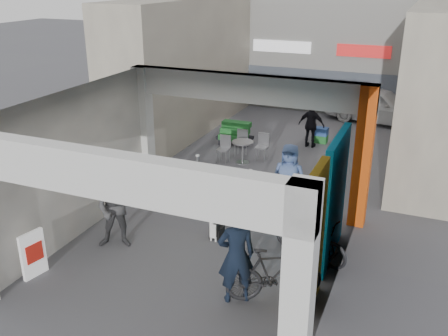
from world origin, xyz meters
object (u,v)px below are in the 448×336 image
at_px(bicycle_front, 310,238).
at_px(bicycle_rear, 274,274).
at_px(produce_stand, 235,136).
at_px(border_collie, 216,228).
at_px(cafe_set, 242,151).
at_px(man_elderly, 289,178).
at_px(man_with_dog, 236,255).
at_px(man_back_turned, 116,208).
at_px(man_crates, 311,125).
at_px(white_van, 378,105).

xyz_separation_m(bicycle_front, bicycle_rear, (-0.28, -1.72, 0.07)).
bearing_deg(produce_stand, bicycle_rear, -68.44).
relative_size(border_collie, bicycle_rear, 0.37).
distance_m(cafe_set, man_elderly, 4.01).
bearing_deg(cafe_set, man_with_dog, -70.18).
relative_size(man_with_dog, man_elderly, 1.06).
relative_size(man_elderly, bicycle_rear, 0.99).
relative_size(man_back_turned, man_crates, 1.18).
relative_size(produce_stand, man_with_dog, 0.64).
relative_size(produce_stand, bicycle_rear, 0.67).
relative_size(bicycle_front, bicycle_rear, 1.00).
distance_m(man_back_turned, white_van, 13.35).
xyz_separation_m(produce_stand, bicycle_front, (4.32, -6.53, 0.16)).
xyz_separation_m(man_crates, white_van, (1.81, 4.16, -0.09)).
bearing_deg(bicycle_rear, man_back_turned, 52.74).
xyz_separation_m(cafe_set, border_collie, (1.30, -5.21, -0.04)).
height_order(man_with_dog, man_crates, man_with_dog).
xyz_separation_m(man_back_turned, bicycle_rear, (3.87, -0.56, -0.40)).
bearing_deg(man_with_dog, produce_stand, -101.58).
bearing_deg(bicycle_rear, cafe_set, -3.85).
bearing_deg(border_collie, man_back_turned, -146.58).
bearing_deg(man_back_turned, man_crates, 51.16).
height_order(man_back_turned, man_crates, man_back_turned).
distance_m(border_collie, man_crates, 7.40).
distance_m(bicycle_front, bicycle_rear, 1.75).
bearing_deg(cafe_set, white_van, 60.33).
relative_size(man_back_turned, man_elderly, 1.04).
bearing_deg(man_crates, cafe_set, 56.28).
height_order(man_with_dog, man_back_turned, man_with_dog).
distance_m(border_collie, white_van, 11.76).
bearing_deg(bicycle_rear, man_crates, -19.91).
distance_m(man_elderly, bicycle_rear, 3.89).
xyz_separation_m(man_with_dog, white_van, (1.00, 13.52, -0.25)).
distance_m(man_back_turned, bicycle_rear, 3.93).
xyz_separation_m(border_collie, man_with_dog, (1.29, -1.99, 0.70)).
bearing_deg(cafe_set, bicycle_rear, -64.78).
relative_size(cafe_set, man_with_dog, 0.75).
height_order(man_back_turned, bicycle_front, man_back_turned).
bearing_deg(cafe_set, man_crates, 50.31).
height_order(produce_stand, man_elderly, man_elderly).
bearing_deg(man_elderly, produce_stand, 124.12).
relative_size(cafe_set, bicycle_front, 0.79).
relative_size(man_with_dog, white_van, 0.46).
bearing_deg(border_collie, cafe_set, 106.73).
height_order(man_with_dog, white_van, man_with_dog).
height_order(border_collie, man_back_turned, man_back_turned).
distance_m(produce_stand, border_collie, 6.88).
xyz_separation_m(cafe_set, white_van, (3.60, 6.32, 0.41)).
bearing_deg(man_crates, white_van, -107.53).
xyz_separation_m(produce_stand, man_crates, (2.58, 0.81, 0.48)).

